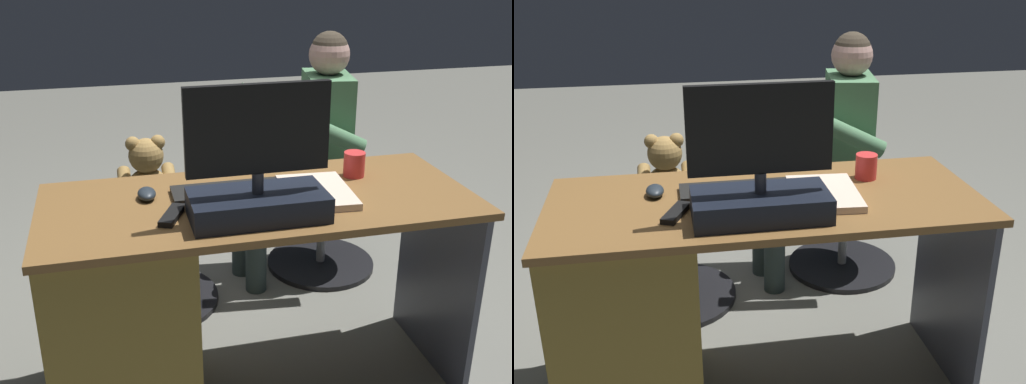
{
  "view_description": "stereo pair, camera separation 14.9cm",
  "coord_description": "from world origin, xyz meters",
  "views": [
    {
      "loc": [
        0.46,
        2.22,
        1.54
      ],
      "look_at": [
        -0.08,
        0.06,
        0.63
      ],
      "focal_mm": 43.16,
      "sensor_mm": 36.0,
      "label": 1
    },
    {
      "loc": [
        0.32,
        2.26,
        1.54
      ],
      "look_at": [
        -0.08,
        0.06,
        0.63
      ],
      "focal_mm": 43.16,
      "sensor_mm": 36.0,
      "label": 2
    }
  ],
  "objects": [
    {
      "name": "cup",
      "position": [
        -0.38,
        0.29,
        0.8
      ],
      "size": [
        0.08,
        0.08,
        0.09
      ],
      "primitive_type": "cylinder",
      "color": "red",
      "rests_on": "desk"
    },
    {
      "name": "office_chair_teddy",
      "position": [
        0.32,
        -0.26,
        0.24
      ],
      "size": [
        0.57,
        0.57,
        0.45
      ],
      "color": "black",
      "rests_on": "ground_plane"
    },
    {
      "name": "person",
      "position": [
        -0.44,
        -0.39,
        0.68
      ],
      "size": [
        0.58,
        0.54,
        1.18
      ],
      "color": "#508158",
      "rests_on": "ground_plane"
    },
    {
      "name": "monitor",
      "position": [
        0.04,
        0.55,
        0.87
      ],
      "size": [
        0.43,
        0.21,
        0.42
      ],
      "color": "black",
      "rests_on": "desk"
    },
    {
      "name": "ground_plane",
      "position": [
        0.0,
        0.0,
        0.0
      ],
      "size": [
        10.0,
        10.0,
        0.0
      ],
      "primitive_type": "plane",
      "color": "slate"
    },
    {
      "name": "teddy_bear",
      "position": [
        0.32,
        -0.27,
        0.6
      ],
      "size": [
        0.25,
        0.25,
        0.35
      ],
      "color": "#A37E45",
      "rests_on": "office_chair_teddy"
    },
    {
      "name": "keyboard",
      "position": [
        0.07,
        0.34,
        0.76
      ],
      "size": [
        0.42,
        0.14,
        0.02
      ],
      "primitive_type": "cube",
      "color": "black",
      "rests_on": "desk"
    },
    {
      "name": "visitor_chair",
      "position": [
        -0.53,
        -0.4,
        0.26
      ],
      "size": [
        0.54,
        0.54,
        0.45
      ],
      "color": "black",
      "rests_on": "ground_plane"
    },
    {
      "name": "computer_mouse",
      "position": [
        0.36,
        0.32,
        0.77
      ],
      "size": [
        0.06,
        0.1,
        0.04
      ],
      "primitive_type": "ellipsoid",
      "color": "#232B32",
      "rests_on": "desk"
    },
    {
      "name": "tv_remote",
      "position": [
        0.3,
        0.49,
        0.76
      ],
      "size": [
        0.1,
        0.15,
        0.02
      ],
      "primitive_type": "cube",
      "rotation": [
        0.0,
        0.0,
        -0.42
      ],
      "color": "black",
      "rests_on": "desk"
    },
    {
      "name": "notebook_binder",
      "position": [
        -0.19,
        0.43,
        0.77
      ],
      "size": [
        0.24,
        0.31,
        0.02
      ],
      "primitive_type": "cube",
      "rotation": [
        0.0,
        0.0,
        -0.07
      ],
      "color": "beige",
      "rests_on": "desk"
    },
    {
      "name": "desk",
      "position": [
        0.38,
        0.4,
        0.4
      ],
      "size": [
        1.43,
        0.61,
        0.75
      ],
      "color": "brown",
      "rests_on": "ground_plane"
    }
  ]
}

